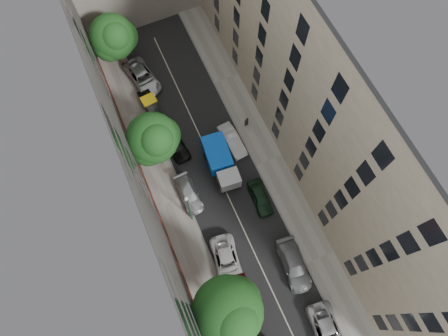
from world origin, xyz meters
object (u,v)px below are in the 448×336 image
car_left_1 (243,298)px  car_left_4 (176,144)px  car_left_6 (143,77)px  car_right_2 (260,197)px  car_right_3 (232,141)px  tree_far (114,38)px  car_right_0 (327,332)px  lamp_post (189,207)px  tarp_truck (220,162)px  car_left_5 (150,105)px  pedestrian (247,122)px  car_left_3 (189,194)px  car_right_1 (294,265)px  tree_near (229,312)px  tree_mid (154,139)px  car_left_2 (227,261)px

car_left_1 → car_left_4: car_left_4 is taller
car_left_6 → car_right_2: 19.00m
car_right_3 → tree_far: size_ratio=0.59×
car_right_0 → lamp_post: (-7.00, 14.45, 3.71)m
tarp_truck → car_right_2: bearing=-59.9°
car_left_5 → lamp_post: 14.08m
car_right_0 → tree_far: tree_far is taller
car_right_3 → pedestrian: (2.26, 1.28, 0.23)m
car_left_3 → tree_far: (-0.90, 17.64, 4.17)m
tree_far → lamp_post: tree_far is taller
car_left_5 → car_right_1: size_ratio=0.76×
car_left_1 → tree_near: 5.62m
pedestrian → tree_far: bearing=-65.3°
tree_mid → pedestrian: (9.79, 0.40, -4.80)m
pedestrian → car_right_3: bearing=17.4°
tree_mid → lamp_post: size_ratio=1.18×
car_right_3 → tree_near: bearing=-120.3°
car_left_1 → car_left_3: (-0.80, 11.20, -0.08)m
tarp_truck → car_left_5: size_ratio=1.49×
car_left_4 → tree_near: bearing=-101.7°
car_left_2 → tree_near: bearing=-102.9°
car_left_3 → car_left_2: bearing=-85.7°
car_left_4 → tree_near: (-1.74, -17.48, 5.26)m
tarp_truck → car_left_5: tarp_truck is taller
tree_far → pedestrian: 16.42m
car_right_2 → lamp_post: size_ratio=0.57×
tarp_truck → car_left_2: bearing=-104.8°
car_left_2 → car_left_5: 18.82m
car_right_0 → tree_far: 35.45m
car_left_2 → tree_mid: bearing=108.4°
car_left_2 → tree_mid: tree_mid is taller
car_left_6 → car_right_2: car_left_6 is taller
tarp_truck → car_right_2: tarp_truck is taller
tree_near → tree_far: tree_near is taller
car_left_6 → car_right_0: car_left_6 is taller
lamp_post → car_left_2: bearing=-75.1°
car_right_3 → pedestrian: pedestrian is taller
tarp_truck → tree_far: (-5.09, 16.05, 3.36)m
car_left_4 → car_left_6: (-0.37, 9.20, -0.00)m
tarp_truck → car_right_1: tarp_truck is taller
tarp_truck → lamp_post: bearing=-135.1°
car_right_3 → tree_far: bearing=112.6°
car_right_1 → tree_near: bearing=-163.4°
car_left_2 → car_right_3: size_ratio=1.20×
car_left_3 → pedestrian: size_ratio=2.82×
car_right_3 → tree_far: 16.36m
car_left_1 → car_left_4: 16.80m
tree_near → pedestrian: (9.60, 16.75, -5.08)m
car_right_2 → tree_near: (-7.34, -8.64, 5.33)m
car_right_2 → car_left_5: bearing=117.8°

